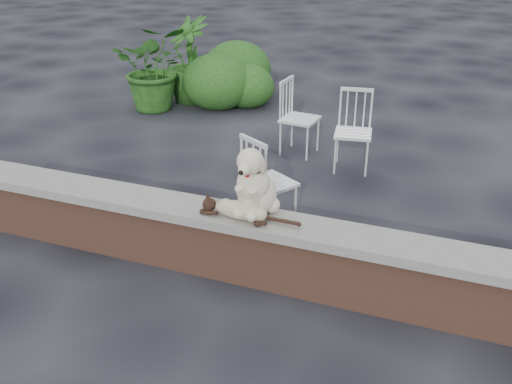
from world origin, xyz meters
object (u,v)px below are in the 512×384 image
(dog, at_px, (257,178))
(potted_plant_b, at_px, (189,60))
(chair_c, at_px, (269,181))
(cat, at_px, (241,209))
(potted_plant_a, at_px, (155,67))
(chair_b, at_px, (353,132))
(chair_e, at_px, (300,118))

(dog, xyz_separation_m, potted_plant_b, (-2.75, 4.23, -0.22))
(chair_c, relative_size, potted_plant_b, 0.71)
(cat, height_order, potted_plant_a, potted_plant_a)
(cat, height_order, chair_c, chair_c)
(chair_c, height_order, potted_plant_a, potted_plant_a)
(potted_plant_a, bearing_deg, cat, -52.17)
(chair_b, relative_size, chair_e, 1.00)
(chair_e, height_order, potted_plant_b, potted_plant_b)
(dog, height_order, chair_b, dog)
(chair_c, height_order, potted_plant_b, potted_plant_b)
(chair_b, height_order, potted_plant_b, potted_plant_b)
(chair_b, relative_size, potted_plant_a, 0.72)
(potted_plant_b, bearing_deg, cat, -58.64)
(chair_b, relative_size, potted_plant_b, 0.71)
(chair_e, bearing_deg, dog, -164.32)
(dog, height_order, chair_c, dog)
(chair_b, height_order, chair_c, same)
(chair_c, distance_m, potted_plant_b, 4.29)
(chair_e, relative_size, potted_plant_a, 0.72)
(dog, distance_m, chair_c, 0.92)
(chair_e, height_order, potted_plant_a, potted_plant_a)
(cat, relative_size, chair_e, 1.04)
(chair_b, relative_size, chair_c, 1.00)
(dog, distance_m, chair_b, 2.49)
(potted_plant_a, bearing_deg, chair_e, -20.58)
(dog, relative_size, chair_e, 0.64)
(dog, bearing_deg, cat, -114.16)
(potted_plant_a, relative_size, potted_plant_b, 0.97)
(potted_plant_b, bearing_deg, chair_e, -33.70)
(cat, relative_size, chair_b, 1.04)
(chair_e, bearing_deg, cat, -166.39)
(potted_plant_b, bearing_deg, chair_b, -30.76)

